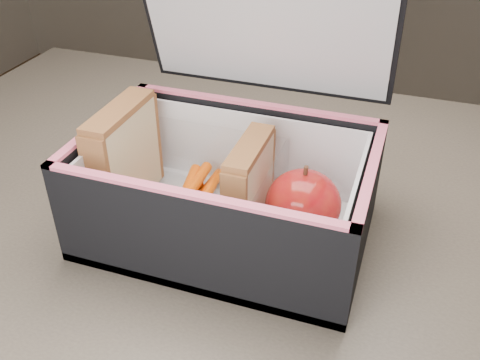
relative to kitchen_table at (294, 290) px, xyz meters
name	(u,v)px	position (x,y,z in m)	size (l,w,h in m)	color
kitchen_table	(294,290)	(0.00, 0.00, 0.00)	(1.20, 0.80, 0.75)	brown
lunch_bag	(229,182)	(-0.07, -0.02, 0.15)	(0.29, 0.25, 0.29)	black
plastic_tub	(186,185)	(-0.12, -0.03, 0.14)	(0.19, 0.14, 0.08)	white
sandwich_left	(125,157)	(-0.19, -0.03, 0.16)	(0.03, 0.10, 0.12)	tan
sandwich_right	(249,187)	(-0.05, -0.03, 0.16)	(0.03, 0.09, 0.10)	tan
carrot_sticks	(190,198)	(-0.12, -0.02, 0.12)	(0.05, 0.14, 0.03)	#E94300
paper_napkin	(297,233)	(0.00, -0.02, 0.11)	(0.07, 0.07, 0.01)	white
red_apple	(303,204)	(0.01, -0.02, 0.15)	(0.10, 0.10, 0.08)	#980413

